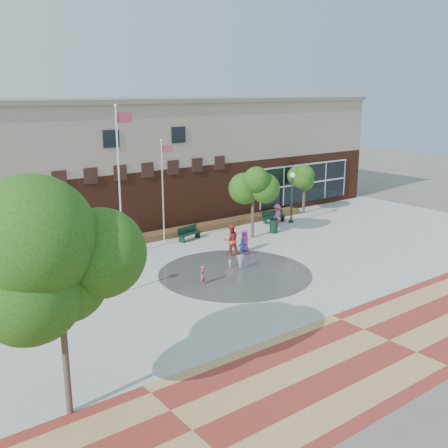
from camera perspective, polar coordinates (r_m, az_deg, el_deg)
ground at (r=26.72m, az=5.23°, el=-7.11°), size 120.00×120.00×0.00m
plaza_concrete at (r=29.60m, az=0.00°, el=-4.87°), size 46.00×18.00×0.01m
paver_band at (r=22.52m, az=17.55°, el=-12.01°), size 46.00×6.00×0.01m
splash_pad at (r=28.86m, az=1.20°, el=-5.39°), size 8.40×8.40×0.01m
library_building at (r=39.87m, az=-11.86°, el=6.68°), size 44.40×10.40×9.20m
flower_bed at (r=35.68m, az=-7.39°, el=-1.64°), size 26.00×1.20×0.40m
flagpole_left at (r=31.39m, az=-11.30°, el=5.40°), size 1.06×0.18×9.02m
flagpole_right at (r=34.20m, az=-6.64°, el=4.18°), size 0.82×0.21×6.75m
lamp_left at (r=24.86m, az=-15.66°, el=-3.75°), size 0.38×0.38×3.63m
lamp_right at (r=39.59m, az=7.41°, el=3.51°), size 0.41×0.41×3.85m
bench_left at (r=29.98m, az=-16.78°, el=-4.65°), size 1.96×1.02×0.95m
bench_mid at (r=35.10m, az=-3.79°, el=-1.30°), size 1.94×0.96×0.94m
bench_right at (r=39.84m, az=5.45°, el=0.56°), size 1.91×0.81×0.93m
trash_can at (r=36.91m, az=5.43°, el=-0.22°), size 0.62×0.62×1.01m
tree_big_left at (r=15.74m, az=-17.75°, el=-2.64°), size 4.67×4.67×7.46m
tree_mid at (r=34.94m, az=3.18°, el=4.23°), size 2.95×2.95×4.98m
tree_small_right at (r=42.79m, az=8.77°, el=4.98°), size 2.33×2.33×3.99m
water_jet_a at (r=29.44m, az=1.75°, el=-5.00°), size 0.41×0.41×0.79m
water_jet_b at (r=29.62m, az=0.62°, el=-4.87°), size 0.20×0.20×0.46m
child_splash at (r=27.09m, az=-2.37°, el=-5.60°), size 0.45×0.40×1.03m
adult_red at (r=31.63m, az=0.78°, el=-1.76°), size 1.15×1.03×1.95m
adult_pink at (r=32.60m, az=2.26°, el=-1.78°), size 0.71×0.48×1.40m
child_blue at (r=31.58m, az=1.97°, el=-2.60°), size 0.68×0.40×1.10m
person_bench at (r=39.08m, az=5.78°, el=1.02°), size 1.16×0.91×1.58m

